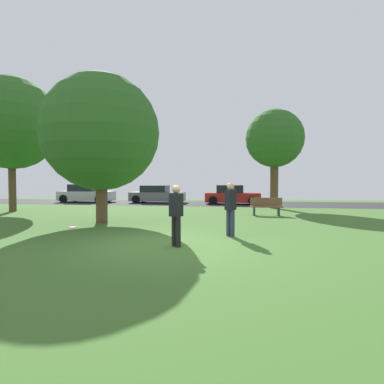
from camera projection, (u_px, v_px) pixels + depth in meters
name	position (u px, v px, depth m)	size (l,w,h in m)	color
ground_plane	(165.00, 245.00, 8.34)	(44.00, 44.00, 0.00)	#3D6628
road_strip	(216.00, 203.00, 24.11)	(44.00, 6.40, 0.01)	#28282B
oak_tree_right	(275.00, 139.00, 19.67)	(3.71, 3.71, 6.36)	brown
birch_tree_lone	(101.00, 133.00, 12.78)	(4.85, 4.85, 6.20)	brown
maple_tree_near	(11.00, 123.00, 17.49)	(5.26, 5.26, 7.70)	brown
person_thrower	(231.00, 207.00, 9.63)	(0.37, 0.39, 1.68)	#2D334C
person_catcher	(176.00, 213.00, 8.08)	(0.37, 0.39, 1.63)	black
frisbee_disc	(73.00, 227.00, 11.45)	(0.27, 0.27, 0.03)	#EA2D6B
parked_car_silver	(86.00, 194.00, 25.71)	(4.45, 2.08, 1.50)	#B7B7BC
parked_car_grey	(157.00, 195.00, 24.94)	(4.33, 2.06, 1.41)	slate
parked_car_red	(232.00, 195.00, 23.50)	(4.13, 1.94, 1.45)	#B21E1E
park_bench	(266.00, 206.00, 15.55)	(1.60, 0.45, 0.90)	brown
street_lamp_post	(101.00, 174.00, 21.56)	(0.14, 0.14, 4.50)	#2D2D33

